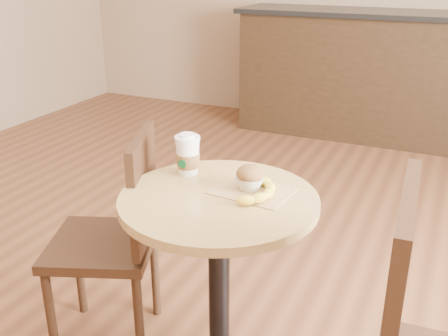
{
  "coord_description": "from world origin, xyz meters",
  "views": [
    {
      "loc": [
        0.65,
        -1.27,
        1.44
      ],
      "look_at": [
        0.03,
        0.1,
        0.83
      ],
      "focal_mm": 42.0,
      "sensor_mm": 36.0,
      "label": 1
    }
  ],
  "objects_px": {
    "cafe_table": "(219,265)",
    "muffin": "(250,177)",
    "chair_left": "(117,234)",
    "coffee_cup": "(188,156)",
    "banana": "(258,190)"
  },
  "relations": [
    {
      "from": "cafe_table",
      "to": "chair_left",
      "type": "xyz_separation_m",
      "value": [
        -0.45,
        0.06,
        -0.02
      ]
    },
    {
      "from": "muffin",
      "to": "chair_left",
      "type": "bearing_deg",
      "value": -177.64
    },
    {
      "from": "muffin",
      "to": "banana",
      "type": "bearing_deg",
      "value": -37.78
    },
    {
      "from": "muffin",
      "to": "cafe_table",
      "type": "bearing_deg",
      "value": -129.13
    },
    {
      "from": "chair_left",
      "to": "coffee_cup",
      "type": "distance_m",
      "value": 0.44
    },
    {
      "from": "chair_left",
      "to": "coffee_cup",
      "type": "bearing_deg",
      "value": 80.42
    },
    {
      "from": "chair_left",
      "to": "muffin",
      "type": "distance_m",
      "value": 0.61
    },
    {
      "from": "cafe_table",
      "to": "coffee_cup",
      "type": "relative_size",
      "value": 5.24
    },
    {
      "from": "chair_left",
      "to": "muffin",
      "type": "relative_size",
      "value": 9.57
    },
    {
      "from": "cafe_table",
      "to": "coffee_cup",
      "type": "xyz_separation_m",
      "value": [
        -0.17,
        0.12,
        0.31
      ]
    },
    {
      "from": "chair_left",
      "to": "banana",
      "type": "relative_size",
      "value": 3.8
    },
    {
      "from": "cafe_table",
      "to": "muffin",
      "type": "relative_size",
      "value": 8.25
    },
    {
      "from": "coffee_cup",
      "to": "muffin",
      "type": "xyz_separation_m",
      "value": [
        0.24,
        -0.04,
        -0.02
      ]
    },
    {
      "from": "cafe_table",
      "to": "coffee_cup",
      "type": "bearing_deg",
      "value": 144.63
    },
    {
      "from": "cafe_table",
      "to": "chair_left",
      "type": "bearing_deg",
      "value": 171.92
    }
  ]
}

